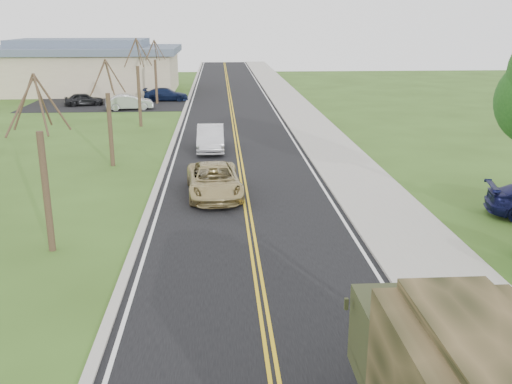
{
  "coord_description": "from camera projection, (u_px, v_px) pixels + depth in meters",
  "views": [
    {
      "loc": [
        -1.11,
        -8.81,
        7.72
      ],
      "look_at": [
        0.14,
        10.61,
        1.8
      ],
      "focal_mm": 40.0,
      "sensor_mm": 36.0,
      "label": 1
    }
  ],
  "objects": [
    {
      "name": "road",
      "position": [
        232.0,
        113.0,
        48.91
      ],
      "size": [
        8.0,
        120.0,
        0.01
      ],
      "primitive_type": "cube",
      "color": "black",
      "rests_on": "ground"
    },
    {
      "name": "curb_left",
      "position": [
        184.0,
        113.0,
        48.64
      ],
      "size": [
        0.3,
        120.0,
        0.1
      ],
      "primitive_type": "cube",
      "color": "#9E998E",
      "rests_on": "ground"
    },
    {
      "name": "sidewalk_right",
      "position": [
        300.0,
        112.0,
        49.26
      ],
      "size": [
        3.2,
        120.0,
        0.1
      ],
      "primitive_type": "cube",
      "color": "#9E998E",
      "rests_on": "ground"
    },
    {
      "name": "bare_tree_b",
      "position": [
        110.0,
        121.0,
        30.58
      ],
      "size": [
        1.83,
        2.14,
        5.73
      ],
      "color": "#38281C",
      "rests_on": "ground"
    },
    {
      "name": "sedan_silver",
      "position": [
        210.0,
        138.0,
        34.73
      ],
      "size": [
        1.65,
        4.62,
        1.52
      ],
      "primitive_type": "imported",
      "rotation": [
        0.0,
        0.0,
        0.01
      ],
      "color": "silver",
      "rests_on": "ground"
    },
    {
      "name": "bare_tree_d",
      "position": [
        156.0,
        76.0,
        53.47
      ],
      "size": [
        1.88,
        2.2,
        5.91
      ],
      "color": "#38281C",
      "rests_on": "ground"
    },
    {
      "name": "commercial_building",
      "position": [
        83.0,
        67.0,
        62.39
      ],
      "size": [
        25.5,
        21.5,
        5.65
      ],
      "color": "tan",
      "rests_on": "ground"
    },
    {
      "name": "bare_tree_a",
      "position": [
        45.0,
        178.0,
        19.08
      ],
      "size": [
        1.93,
        2.26,
        6.08
      ],
      "color": "#38281C",
      "rests_on": "ground"
    },
    {
      "name": "bare_tree_c",
      "position": [
        139.0,
        89.0,
        41.95
      ],
      "size": [
        2.04,
        2.39,
        6.42
      ],
      "color": "#38281C",
      "rests_on": "ground"
    },
    {
      "name": "lot_car_dark",
      "position": [
        84.0,
        99.0,
        52.74
      ],
      "size": [
        3.74,
        2.18,
        1.2
      ],
      "primitive_type": "imported",
      "rotation": [
        0.0,
        0.0,
        1.8
      ],
      "color": "black",
      "rests_on": "ground"
    },
    {
      "name": "curb_right",
      "position": [
        280.0,
        112.0,
        49.15
      ],
      "size": [
        0.3,
        120.0,
        0.12
      ],
      "primitive_type": "cube",
      "color": "#9E998E",
      "rests_on": "ground"
    },
    {
      "name": "suv_champagne",
      "position": [
        214.0,
        181.0,
        25.79
      ],
      "size": [
        2.73,
        5.26,
        1.42
      ],
      "primitive_type": "imported",
      "rotation": [
        0.0,
        0.0,
        0.08
      ],
      "color": "tan",
      "rests_on": "ground"
    },
    {
      "name": "lot_car_navy",
      "position": [
        166.0,
        94.0,
        55.93
      ],
      "size": [
        4.32,
        1.76,
        1.25
      ],
      "primitive_type": "imported",
      "rotation": [
        0.0,
        0.0,
        1.57
      ],
      "color": "#0E1734",
      "rests_on": "ground"
    },
    {
      "name": "lot_car_silver",
      "position": [
        129.0,
        102.0,
        50.37
      ],
      "size": [
        4.29,
        2.2,
        1.35
      ],
      "primitive_type": "imported",
      "rotation": [
        0.0,
        0.0,
        1.77
      ],
      "color": "#ABABB0",
      "rests_on": "ground"
    }
  ]
}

